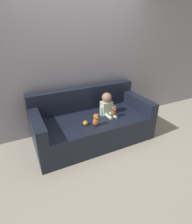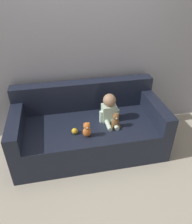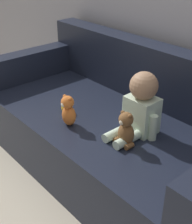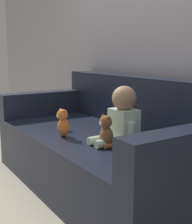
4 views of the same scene
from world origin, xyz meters
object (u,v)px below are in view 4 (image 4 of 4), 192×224
at_px(teddy_bear_brown, 106,132).
at_px(plush_toy_side, 63,123).
at_px(person_baby, 122,117).
at_px(toy_ball, 65,126).
at_px(couch, 105,149).

xyz_separation_m(teddy_bear_brown, plush_toy_side, (-0.40, -0.12, 0.00)).
distance_m(person_baby, toy_ball, 0.55).
xyz_separation_m(couch, plush_toy_side, (-0.07, -0.33, 0.24)).
bearing_deg(toy_ball, person_baby, 21.33).
distance_m(couch, plush_toy_side, 0.42).
bearing_deg(teddy_bear_brown, person_baby, 104.09).
bearing_deg(plush_toy_side, couch, 77.72).
height_order(couch, toy_ball, couch).
height_order(teddy_bear_brown, toy_ball, teddy_bear_brown).
distance_m(person_baby, teddy_bear_brown, 0.19).
xyz_separation_m(person_baby, plush_toy_side, (-0.36, -0.28, -0.07)).
xyz_separation_m(person_baby, teddy_bear_brown, (0.04, -0.17, -0.08)).
height_order(couch, plush_toy_side, couch).
xyz_separation_m(couch, toy_ball, (-0.22, -0.25, 0.18)).
relative_size(teddy_bear_brown, plush_toy_side, 1.03).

